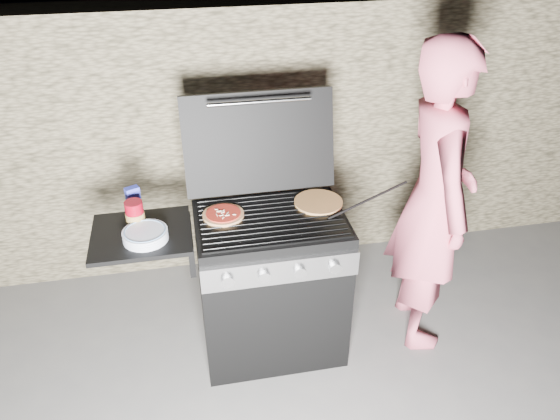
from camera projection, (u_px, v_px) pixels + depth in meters
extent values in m
plane|color=#4C4B4A|center=(272.00, 342.00, 3.35)|extent=(50.00, 50.00, 0.00)
cube|color=#837658|center=(244.00, 138.00, 3.75)|extent=(8.00, 0.35, 1.80)
cylinder|color=#EAAC5E|center=(318.00, 202.00, 2.99)|extent=(0.35, 0.35, 0.01)
cylinder|color=maroon|center=(135.00, 214.00, 2.78)|extent=(0.11, 0.11, 0.14)
cube|color=#2D37B7|center=(134.00, 200.00, 2.89)|extent=(0.08, 0.07, 0.15)
cylinder|color=silver|center=(145.00, 235.00, 2.70)|extent=(0.28, 0.28, 0.05)
imported|color=#C75268|center=(434.00, 201.00, 3.01)|extent=(0.53, 0.72, 1.83)
cylinder|color=black|center=(368.00, 199.00, 2.93)|extent=(0.49, 0.16, 0.10)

